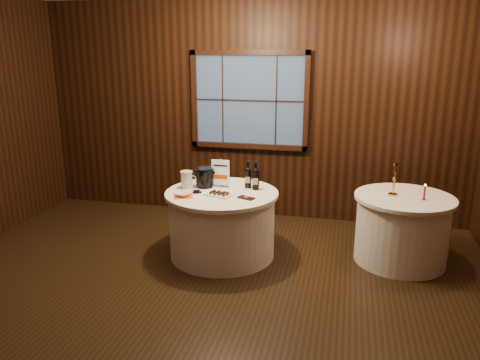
% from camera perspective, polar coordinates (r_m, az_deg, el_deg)
% --- Properties ---
extents(ground, '(6.00, 6.00, 0.00)m').
position_cam_1_polar(ground, '(4.70, -5.46, -13.98)').
color(ground, black).
rests_on(ground, ground).
extents(back_wall, '(6.00, 0.10, 3.00)m').
position_cam_1_polar(back_wall, '(6.54, 1.16, 8.79)').
color(back_wall, black).
rests_on(back_wall, ground).
extents(main_table, '(1.28, 1.28, 0.77)m').
position_cam_1_polar(main_table, '(5.41, -2.20, -5.33)').
color(main_table, white).
rests_on(main_table, ground).
extents(side_table, '(1.08, 1.08, 0.77)m').
position_cam_1_polar(side_table, '(5.55, 19.11, -5.64)').
color(side_table, white).
rests_on(side_table, ground).
extents(sign_stand, '(0.21, 0.11, 0.34)m').
position_cam_1_polar(sign_stand, '(5.42, -2.36, 0.28)').
color(sign_stand, silver).
rests_on(sign_stand, main_table).
extents(port_bottle_left, '(0.08, 0.08, 0.32)m').
position_cam_1_polar(port_bottle_left, '(5.40, 0.99, 0.47)').
color(port_bottle_left, black).
rests_on(port_bottle_left, main_table).
extents(port_bottle_right, '(0.08, 0.08, 0.33)m').
position_cam_1_polar(port_bottle_right, '(5.33, 1.95, 0.32)').
color(port_bottle_right, black).
rests_on(port_bottle_right, main_table).
extents(ice_bucket, '(0.22, 0.22, 0.23)m').
position_cam_1_polar(ice_bucket, '(5.45, -4.32, 0.38)').
color(ice_bucket, black).
rests_on(ice_bucket, main_table).
extents(chocolate_plate, '(0.34, 0.27, 0.04)m').
position_cam_1_polar(chocolate_plate, '(5.15, -2.52, -1.71)').
color(chocolate_plate, white).
rests_on(chocolate_plate, main_table).
extents(chocolate_box, '(0.20, 0.15, 0.02)m').
position_cam_1_polar(chocolate_box, '(5.04, 0.76, -2.19)').
color(chocolate_box, black).
rests_on(chocolate_box, main_table).
extents(grape_bunch, '(0.17, 0.08, 0.04)m').
position_cam_1_polar(grape_bunch, '(5.24, -5.32, -1.45)').
color(grape_bunch, black).
rests_on(grape_bunch, main_table).
extents(glass_pitcher, '(0.19, 0.14, 0.20)m').
position_cam_1_polar(glass_pitcher, '(5.42, -6.51, 0.05)').
color(glass_pitcher, white).
rests_on(glass_pitcher, main_table).
extents(orange_napkin, '(0.27, 0.27, 0.00)m').
position_cam_1_polar(orange_napkin, '(5.15, -6.94, -1.97)').
color(orange_napkin, '#FF4615').
rests_on(orange_napkin, main_table).
extents(cracker_bowl, '(0.16, 0.16, 0.04)m').
position_cam_1_polar(cracker_bowl, '(5.15, -6.95, -1.76)').
color(cracker_bowl, white).
rests_on(cracker_bowl, orange_napkin).
extents(brass_candlestick, '(0.10, 0.10, 0.37)m').
position_cam_1_polar(brass_candlestick, '(5.39, 18.24, -0.43)').
color(brass_candlestick, '#C9883E').
rests_on(brass_candlestick, side_table).
extents(red_candle, '(0.05, 0.05, 0.18)m').
position_cam_1_polar(red_candle, '(5.34, 21.56, -1.58)').
color(red_candle, '#C9883E').
rests_on(red_candle, side_table).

